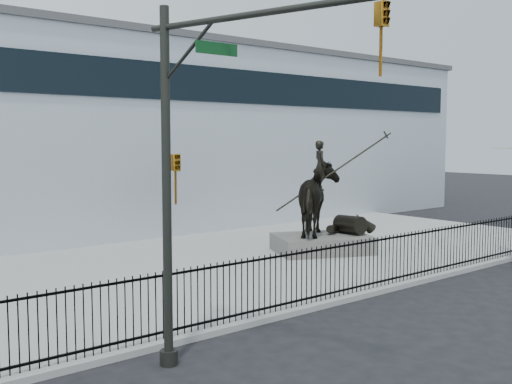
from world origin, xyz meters
TOP-DOWN VIEW (x-y plane):
  - ground at (0.00, 0.00)m, footprint 120.00×120.00m
  - plaza at (0.00, 7.00)m, footprint 30.00×12.00m
  - building at (0.00, 20.00)m, footprint 44.00×14.00m
  - picket_fence at (0.00, 1.25)m, footprint 22.10×0.10m
  - statue_plinth at (3.40, 6.16)m, footprint 4.20×3.65m
  - equestrian_statue at (3.47, 6.13)m, footprint 4.14×3.51m
  - traffic_signal_left at (-6.75, -0.62)m, footprint 1.52×4.84m

SIDE VIEW (x-z plane):
  - ground at x=0.00m, z-range 0.00..0.00m
  - plaza at x=0.00m, z-range 0.00..0.15m
  - statue_plinth at x=3.40m, z-range 0.15..0.81m
  - picket_fence at x=0.00m, z-range 0.15..1.65m
  - equestrian_statue at x=3.47m, z-range 0.28..4.10m
  - traffic_signal_left at x=-6.75m, z-range 0.53..7.53m
  - building at x=0.00m, z-range 0.00..9.00m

